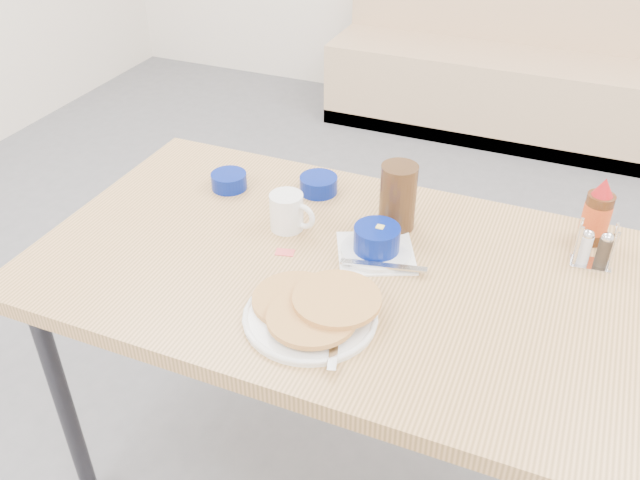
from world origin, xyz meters
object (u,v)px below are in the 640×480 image
at_px(grits_setting, 377,243).
at_px(amber_tumbler, 398,197).
at_px(booth_bench, 509,67).
at_px(butter_bowl, 319,185).
at_px(dining_table, 343,286).
at_px(creamer_bowl, 229,181).
at_px(syrup_bottle, 597,215).
at_px(coffee_mug, 288,212).
at_px(condiment_caddy, 594,251).
at_px(pancake_plate, 313,311).

height_order(grits_setting, amber_tumbler, amber_tumbler).
relative_size(booth_bench, butter_bowl, 19.25).
height_order(dining_table, creamer_bowl, creamer_bowl).
xyz_separation_m(amber_tumbler, syrup_bottle, (0.44, 0.12, -0.01)).
height_order(coffee_mug, syrup_bottle, syrup_bottle).
xyz_separation_m(coffee_mug, creamer_bowl, (-0.23, 0.12, -0.03)).
relative_size(condiment_caddy, syrup_bottle, 0.63).
xyz_separation_m(pancake_plate, butter_bowl, (-0.18, 0.47, 0.00)).
distance_m(coffee_mug, amber_tumbler, 0.26).
relative_size(booth_bench, grits_setting, 7.73).
bearing_deg(syrup_bottle, pancake_plate, -134.34).
bearing_deg(booth_bench, dining_table, -90.00).
xyz_separation_m(booth_bench, coffee_mug, (-0.18, -2.45, 0.46)).
bearing_deg(syrup_bottle, dining_table, -148.21).
height_order(booth_bench, syrup_bottle, booth_bench).
bearing_deg(dining_table, pancake_plate, -87.89).
xyz_separation_m(dining_table, pancake_plate, (0.01, -0.20, 0.08)).
relative_size(dining_table, creamer_bowl, 14.92).
xyz_separation_m(dining_table, grits_setting, (0.05, 0.07, 0.09)).
bearing_deg(dining_table, grits_setting, 50.44).
relative_size(dining_table, pancake_plate, 5.18).
distance_m(dining_table, creamer_bowl, 0.46).
bearing_deg(coffee_mug, butter_bowl, 89.70).
height_order(grits_setting, creamer_bowl, grits_setting).
bearing_deg(condiment_caddy, butter_bowl, 168.80).
relative_size(butter_bowl, syrup_bottle, 0.59).
distance_m(booth_bench, amber_tumbler, 2.39).
bearing_deg(coffee_mug, grits_setting, -4.93).
height_order(grits_setting, butter_bowl, grits_setting).
distance_m(pancake_plate, coffee_mug, 0.34).
xyz_separation_m(dining_table, syrup_bottle, (0.50, 0.31, 0.13)).
height_order(dining_table, pancake_plate, pancake_plate).
distance_m(creamer_bowl, condiment_caddy, 0.91).
relative_size(dining_table, butter_bowl, 14.18).
distance_m(coffee_mug, butter_bowl, 0.19).
bearing_deg(condiment_caddy, grits_setting, -168.42).
height_order(pancake_plate, condiment_caddy, condiment_caddy).
relative_size(dining_table, coffee_mug, 11.79).
bearing_deg(butter_bowl, coffee_mug, -90.30).
xyz_separation_m(dining_table, coffee_mug, (-0.18, 0.08, 0.11)).
distance_m(dining_table, coffee_mug, 0.22).
bearing_deg(pancake_plate, booth_bench, 90.15).
bearing_deg(booth_bench, pancake_plate, -89.85).
bearing_deg(creamer_bowl, booth_bench, 80.23).
relative_size(pancake_plate, syrup_bottle, 1.62).
distance_m(coffee_mug, syrup_bottle, 0.71).
height_order(booth_bench, coffee_mug, booth_bench).
xyz_separation_m(grits_setting, amber_tumbler, (0.01, 0.13, 0.05)).
xyz_separation_m(butter_bowl, syrup_bottle, (0.68, 0.04, 0.05)).
bearing_deg(booth_bench, syrup_bottle, -77.29).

